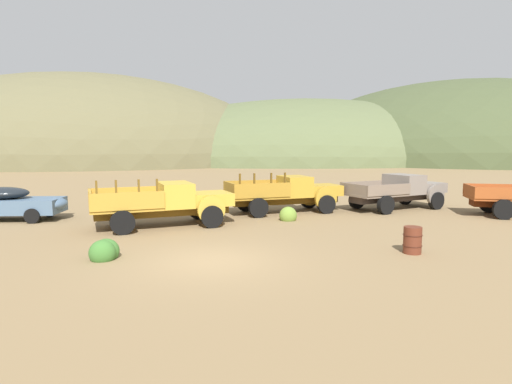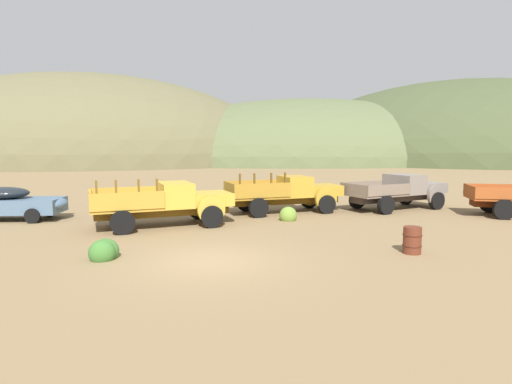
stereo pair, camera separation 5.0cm
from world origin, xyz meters
The scene contains 11 objects.
ground_plane centered at (0.00, 0.00, 0.00)m, with size 300.00×300.00×0.00m, color olive.
hill_center centered at (-21.30, 73.57, 0.00)m, with size 75.92×55.71×33.51m, color brown.
hill_far_left centered at (22.99, 72.74, 0.00)m, with size 79.13×50.36×25.27m, color #56603D.
hill_distant centered at (58.47, 76.32, 0.00)m, with size 78.80×77.78×34.67m, color #424C2D.
car_chalk_blue centered at (-8.99, 8.41, 0.82)m, with size 5.14×2.32×1.57m.
truck_faded_yellow centered at (-1.44, 5.99, 1.00)m, with size 6.28×3.64×2.16m.
truck_mustard centered at (4.56, 8.89, 1.00)m, with size 6.29×3.16×2.16m.
truck_primer_gray centered at (10.89, 9.30, 0.99)m, with size 6.33×3.96×1.89m.
oil_drum_spare centered at (6.51, 0.02, 0.44)m, with size 0.62×0.62×0.88m.
bush_front_left centered at (3.80, 6.52, 0.21)m, with size 0.83×0.74×0.84m.
bush_between_trucks centered at (-3.29, 0.74, 0.21)m, with size 0.87×0.97×0.81m.
Camera 1 is at (-0.44, -12.65, 3.52)m, focal length 29.79 mm.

